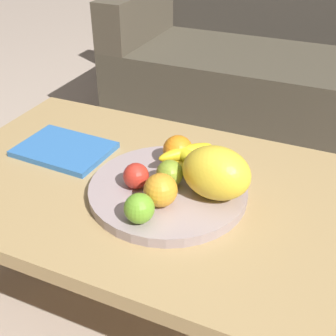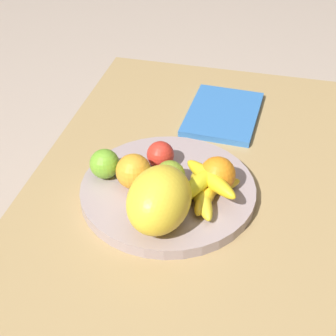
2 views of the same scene
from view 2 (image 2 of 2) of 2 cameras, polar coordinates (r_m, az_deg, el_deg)
The scene contains 11 objects.
ground_plane at distance 1.45m, azimuth 0.75°, elevation -15.36°, with size 8.00×8.00×0.00m, color #B4A08F.
coffee_table at distance 1.18m, azimuth 0.89°, elevation -4.76°, with size 1.24×0.68×0.40m.
fruit_bowl at distance 1.15m, azimuth 0.00°, elevation -2.45°, with size 0.38×0.38×0.03m, color #A59192.
melon_large_front at distance 1.02m, azimuth -0.95°, elevation -3.43°, with size 0.16×0.12×0.12m, color yellow.
orange_front at distance 1.12m, azimuth 5.33°, elevation -0.68°, with size 0.08×0.08×0.08m, color orange.
orange_left at distance 1.13m, azimuth -3.72°, elevation -0.36°, with size 0.08×0.08×0.08m, color orange.
apple_front at distance 1.12m, azimuth 0.21°, elevation -0.81°, with size 0.07×0.07×0.07m, color olive.
apple_left at distance 1.18m, azimuth -0.82°, elevation 1.44°, with size 0.06×0.06×0.06m, color red.
apple_right at distance 1.16m, azimuth -6.82°, elevation 0.45°, with size 0.07×0.07×0.07m, color #6DAB2C.
banana_bunch at distance 1.10m, azimuth 4.04°, elevation -2.10°, with size 0.17×0.15×0.06m.
magazine at distance 1.42m, azimuth 5.93°, elevation 5.81°, with size 0.25×0.18×0.02m, color #336FBB.
Camera 2 is at (0.84, 0.19, 1.16)m, focal length 56.79 mm.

